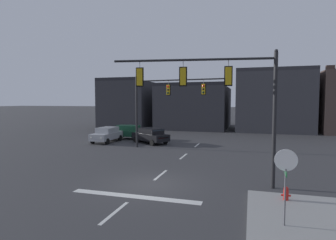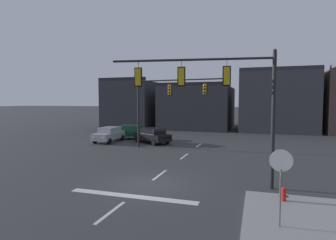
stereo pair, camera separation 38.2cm
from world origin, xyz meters
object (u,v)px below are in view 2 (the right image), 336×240
(signal_mast_near_side, at_px, (219,91))
(signal_mast_far_side, at_px, (162,98))
(stop_sign, at_px, (281,169))
(fire_hydrant, at_px, (283,197))
(car_lot_nearside, at_px, (131,132))
(car_lot_farside, at_px, (109,134))
(car_lot_middle, at_px, (152,135))

(signal_mast_near_side, height_order, signal_mast_far_side, signal_mast_near_side)
(stop_sign, relative_size, fire_hydrant, 3.77)
(car_lot_nearside, height_order, car_lot_farside, same)
(signal_mast_near_side, relative_size, signal_mast_far_side, 0.97)
(car_lot_nearside, distance_m, car_lot_farside, 3.28)
(fire_hydrant, bearing_deg, signal_mast_far_side, 128.97)
(stop_sign, bearing_deg, signal_mast_far_side, 122.32)
(signal_mast_far_side, xyz_separation_m, car_lot_farside, (-6.97, 2.46, -3.89))
(signal_mast_near_side, bearing_deg, car_lot_middle, 123.37)
(car_lot_nearside, distance_m, car_lot_middle, 4.40)
(signal_mast_near_side, relative_size, car_lot_farside, 1.88)
(signal_mast_far_side, height_order, car_lot_farside, signal_mast_far_side)
(car_lot_nearside, relative_size, car_lot_farside, 1.00)
(signal_mast_far_side, xyz_separation_m, fire_hydrant, (9.57, -11.82, -4.42))
(stop_sign, distance_m, car_lot_middle, 20.91)
(car_lot_nearside, relative_size, fire_hydrant, 5.95)
(signal_mast_far_side, relative_size, car_lot_middle, 1.85)
(signal_mast_near_side, distance_m, signal_mast_far_side, 12.00)
(signal_mast_near_side, bearing_deg, car_lot_nearside, 128.07)
(car_lot_nearside, height_order, car_lot_middle, same)
(signal_mast_far_side, bearing_deg, stop_sign, -57.68)
(signal_mast_near_side, xyz_separation_m, car_lot_middle, (-8.60, 13.06, -4.15))
(signal_mast_near_side, height_order, stop_sign, signal_mast_near_side)
(signal_mast_near_side, distance_m, stop_sign, 5.97)
(car_lot_nearside, xyz_separation_m, car_lot_middle, (3.60, -2.52, 0.00))
(stop_sign, bearing_deg, fire_hydrant, 82.65)
(signal_mast_near_side, distance_m, car_lot_farside, 18.87)
(signal_mast_far_side, height_order, car_lot_middle, signal_mast_far_side)
(stop_sign, distance_m, car_lot_nearside, 25.03)
(signal_mast_far_side, distance_m, stop_sign, 17.43)
(stop_sign, height_order, car_lot_middle, stop_sign)
(signal_mast_near_side, xyz_separation_m, car_lot_nearside, (-12.21, 15.58, -4.15))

